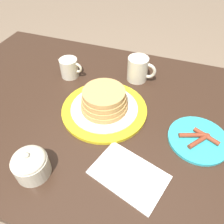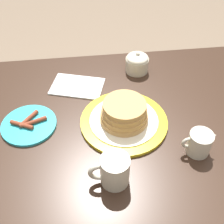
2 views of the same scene
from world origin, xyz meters
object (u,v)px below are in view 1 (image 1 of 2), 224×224
pancake_plate (105,103)px  side_plate_bacon (198,139)px  creamer_pitcher (69,67)px  napkin (129,175)px  coffee_mug (138,69)px  sugar_bowl (31,164)px

pancake_plate → side_plate_bacon: 0.31m
creamer_pitcher → napkin: creamer_pitcher is taller
pancake_plate → napkin: (0.15, -0.21, -0.03)m
creamer_pitcher → napkin: (0.35, -0.35, -0.04)m
pancake_plate → coffee_mug: 0.22m
sugar_bowl → pancake_plate: bearing=71.5°
coffee_mug → sugar_bowl: bearing=-107.6°
pancake_plate → napkin: 0.26m
pancake_plate → coffee_mug: coffee_mug is taller
pancake_plate → napkin: pancake_plate is taller
pancake_plate → creamer_pitcher: 0.25m
side_plate_bacon → coffee_mug: size_ratio=1.61×
sugar_bowl → napkin: sugar_bowl is taller
side_plate_bacon → creamer_pitcher: 0.54m
side_plate_bacon → coffee_mug: (-0.25, 0.24, 0.04)m
creamer_pitcher → sugar_bowl: size_ratio=1.14×
creamer_pitcher → sugar_bowl: sugar_bowl is taller
coffee_mug → creamer_pitcher: coffee_mug is taller
side_plate_bacon → pancake_plate: bearing=174.8°
sugar_bowl → napkin: 0.26m
coffee_mug → sugar_bowl: coffee_mug is taller
pancake_plate → creamer_pitcher: size_ratio=2.76×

